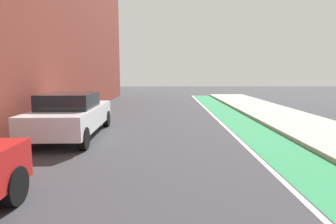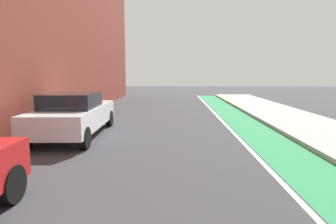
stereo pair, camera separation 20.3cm
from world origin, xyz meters
TOP-DOWN VIEW (x-y plane):
  - ground_plane at (0.00, 14.11)m, footprint 79.69×79.69m
  - bike_lane_paint at (3.44, 16.11)m, footprint 1.60×36.22m
  - lane_divider_stripe at (2.54, 16.11)m, footprint 0.12×36.22m
  - sidewalk_right at (5.87, 16.11)m, footprint 3.26×36.22m
  - parked_sedan_white at (-3.19, 16.03)m, footprint 2.08×4.81m

SIDE VIEW (x-z plane):
  - ground_plane at x=0.00m, z-range 0.00..0.00m
  - bike_lane_paint at x=3.44m, z-range 0.00..0.00m
  - lane_divider_stripe at x=2.54m, z-range 0.00..0.00m
  - sidewalk_right at x=5.87m, z-range 0.00..0.14m
  - parked_sedan_white at x=-3.19m, z-range 0.02..1.55m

